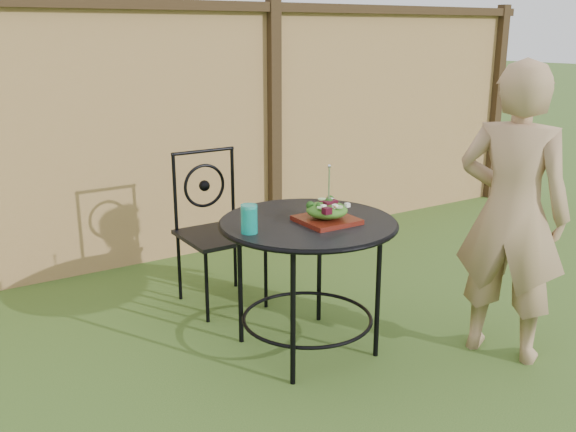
# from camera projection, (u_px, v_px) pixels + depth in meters

# --- Properties ---
(ground) EXTENTS (60.00, 60.00, 0.00)m
(ground) POSITION_uv_depth(u_px,v_px,m) (278.00, 410.00, 2.91)
(ground) COLOR #294817
(ground) RESTS_ON ground
(fence) EXTENTS (8.00, 0.12, 1.90)m
(fence) POSITION_uv_depth(u_px,v_px,m) (110.00, 138.00, 4.42)
(fence) COLOR tan
(fence) RESTS_ON ground
(patio_table) EXTENTS (0.92, 0.92, 0.72)m
(patio_table) POSITION_uv_depth(u_px,v_px,m) (308.00, 246.00, 3.32)
(patio_table) COLOR black
(patio_table) RESTS_ON ground
(patio_chair) EXTENTS (0.46, 0.46, 0.95)m
(patio_chair) POSITION_uv_depth(u_px,v_px,m) (216.00, 225.00, 3.97)
(patio_chair) COLOR black
(patio_chair) RESTS_ON ground
(diner) EXTENTS (0.58, 0.67, 1.54)m
(diner) POSITION_uv_depth(u_px,v_px,m) (512.00, 214.00, 3.24)
(diner) COLOR #A07D5B
(diner) RESTS_ON ground
(salad_plate) EXTENTS (0.27, 0.27, 0.02)m
(salad_plate) POSITION_uv_depth(u_px,v_px,m) (327.00, 220.00, 3.25)
(salad_plate) COLOR #46100A
(salad_plate) RESTS_ON patio_table
(salad) EXTENTS (0.21, 0.21, 0.08)m
(salad) POSITION_uv_depth(u_px,v_px,m) (327.00, 210.00, 3.23)
(salad) COLOR #235614
(salad) RESTS_ON salad_plate
(fork) EXTENTS (0.01, 0.01, 0.18)m
(fork) POSITION_uv_depth(u_px,v_px,m) (329.00, 185.00, 3.20)
(fork) COLOR silver
(fork) RESTS_ON salad
(drinking_glass) EXTENTS (0.08, 0.08, 0.14)m
(drinking_glass) POSITION_uv_depth(u_px,v_px,m) (249.00, 219.00, 3.06)
(drinking_glass) COLOR #0C9589
(drinking_glass) RESTS_ON patio_table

